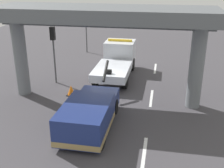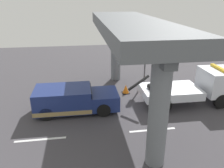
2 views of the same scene
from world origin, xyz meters
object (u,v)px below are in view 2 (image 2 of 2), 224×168
object	(u,v)px
towed_van_green	(73,100)
traffic_light_near	(146,49)
traffic_cone_orange	(126,89)
tow_truck_white	(198,86)

from	to	relation	value
towed_van_green	traffic_light_near	xyz separation A→B (m)	(5.87, 4.00, 2.16)
traffic_cone_orange	traffic_light_near	bearing A→B (deg)	42.07
traffic_cone_orange	towed_van_green	bearing A→B (deg)	-150.23
tow_truck_white	towed_van_green	world-z (taller)	tow_truck_white
tow_truck_white	traffic_light_near	distance (m)	5.04
tow_truck_white	traffic_light_near	size ratio (longest dim) A/B	1.81
towed_van_green	traffic_cone_orange	distance (m)	4.53
tow_truck_white	traffic_cone_orange	world-z (taller)	tow_truck_white
tow_truck_white	traffic_light_near	bearing A→B (deg)	122.10
traffic_light_near	traffic_cone_orange	distance (m)	3.72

